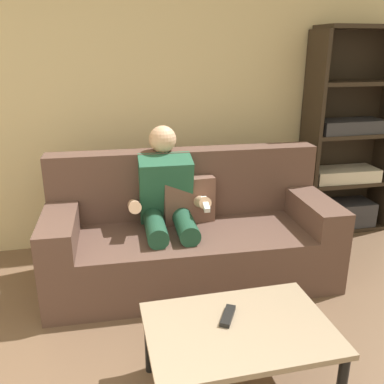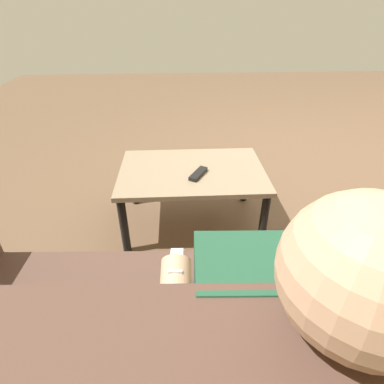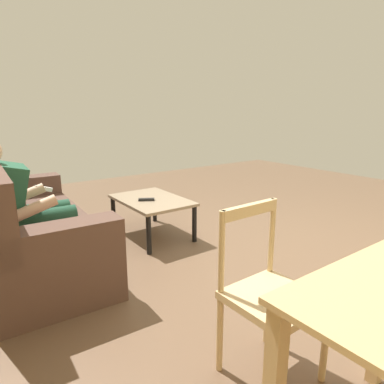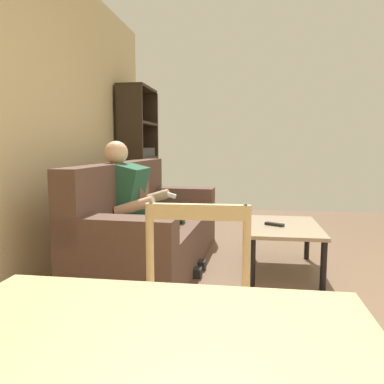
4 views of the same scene
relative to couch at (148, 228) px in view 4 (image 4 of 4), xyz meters
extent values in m
cube|color=brown|center=(0.00, -0.07, -0.13)|extent=(2.18, 0.95, 0.43)
cube|color=brown|center=(0.01, 0.26, 0.35)|extent=(2.15, 0.29, 0.54)
cube|color=brown|center=(-0.95, -0.03, 0.19)|extent=(0.28, 0.87, 0.21)
cube|color=brown|center=(0.95, -0.11, 0.19)|extent=(0.28, 0.87, 0.21)
cube|color=brown|center=(0.01, 0.10, 0.26)|extent=(0.41, 0.16, 0.36)
cube|color=#23563D|center=(-0.17, 0.15, 0.34)|extent=(0.41, 0.36, 0.57)
sphere|color=#DBAD89|center=(-0.16, 0.24, 0.72)|extent=(0.21, 0.21, 0.21)
cylinder|color=#1C4530|center=(-0.29, -0.13, 0.15)|extent=(0.17, 0.45, 0.15)
cylinder|color=#DBAD89|center=(-0.30, -0.35, -0.13)|extent=(0.11, 0.11, 0.43)
cube|color=black|center=(-0.30, -0.43, -0.31)|extent=(0.11, 0.24, 0.08)
cylinder|color=#1C4530|center=(-0.07, -0.14, 0.15)|extent=(0.17, 0.45, 0.15)
cylinder|color=#DBAD89|center=(-0.08, -0.36, -0.13)|extent=(0.11, 0.11, 0.43)
cube|color=black|center=(-0.08, -0.44, -0.31)|extent=(0.11, 0.24, 0.08)
cylinder|color=#DBAD89|center=(-0.42, 0.00, 0.28)|extent=(0.11, 0.36, 0.19)
cylinder|color=#DBAD89|center=(0.08, -0.03, 0.28)|extent=(0.11, 0.36, 0.19)
cube|color=white|center=(0.07, -0.19, 0.32)|extent=(0.05, 0.16, 0.08)
cube|color=gray|center=(-0.04, -1.25, 0.06)|extent=(0.92, 0.63, 0.03)
cylinder|color=black|center=(-0.46, -1.53, -0.15)|extent=(0.05, 0.05, 0.39)
cylinder|color=black|center=(0.38, -1.53, -0.15)|extent=(0.05, 0.05, 0.39)
cylinder|color=black|center=(-0.46, -0.98, -0.15)|extent=(0.05, 0.05, 0.39)
cylinder|color=black|center=(0.38, -0.98, -0.15)|extent=(0.05, 0.05, 0.39)
cube|color=black|center=(-0.07, -1.17, 0.09)|extent=(0.13, 0.17, 0.02)
cube|color=#2D2319|center=(1.27, 0.57, 0.59)|extent=(0.04, 0.36, 1.88)
cube|color=#2D2319|center=(2.10, 0.57, 0.59)|extent=(0.04, 0.36, 1.88)
cube|color=#2D2319|center=(1.69, 0.74, 0.59)|extent=(0.86, 0.02, 1.88)
cube|color=#2D2319|center=(1.69, 0.57, -0.33)|extent=(0.79, 0.36, 0.04)
cube|color=#2D2319|center=(1.69, 0.57, 0.14)|extent=(0.79, 0.36, 0.04)
cube|color=#2D2319|center=(1.69, 0.57, 0.61)|extent=(0.79, 0.36, 0.04)
cube|color=#2D2319|center=(1.69, 0.57, 1.08)|extent=(0.79, 0.36, 0.04)
cube|color=#2D2319|center=(1.69, 0.57, 1.55)|extent=(0.79, 0.36, 0.04)
cube|color=#333338|center=(1.67, 0.55, -0.25)|extent=(0.65, 0.29, 0.12)
cube|color=#333338|center=(1.66, 0.55, -0.13)|extent=(0.65, 0.31, 0.12)
cube|color=beige|center=(1.65, 0.55, 0.22)|extent=(0.66, 0.31, 0.12)
cube|color=#333338|center=(1.65, 0.55, 0.69)|extent=(0.65, 0.30, 0.12)
cube|color=#D1B27F|center=(-2.19, -0.75, 0.10)|extent=(0.43, 0.43, 0.04)
cylinder|color=#D1B27F|center=(-2.01, -0.55, -0.12)|extent=(0.04, 0.04, 0.45)
cylinder|color=#D1B27F|center=(-2.00, -0.93, -0.12)|extent=(0.04, 0.04, 0.45)
cylinder|color=#D1B27F|center=(-2.01, -0.55, 0.33)|extent=(0.03, 0.03, 0.45)
cylinder|color=#D1B27F|center=(-2.00, -0.93, 0.33)|extent=(0.03, 0.03, 0.45)
cube|color=#D1B27F|center=(-2.00, -0.74, 0.53)|extent=(0.04, 0.38, 0.06)
camera|label=1|loc=(-0.66, -2.88, 1.39)|focal=38.97mm
camera|label=2|loc=(0.06, 0.48, 1.00)|focal=28.76mm
camera|label=3|loc=(-3.19, 0.48, 1.04)|focal=31.67mm
camera|label=4|loc=(-3.44, -0.93, 0.78)|focal=35.57mm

